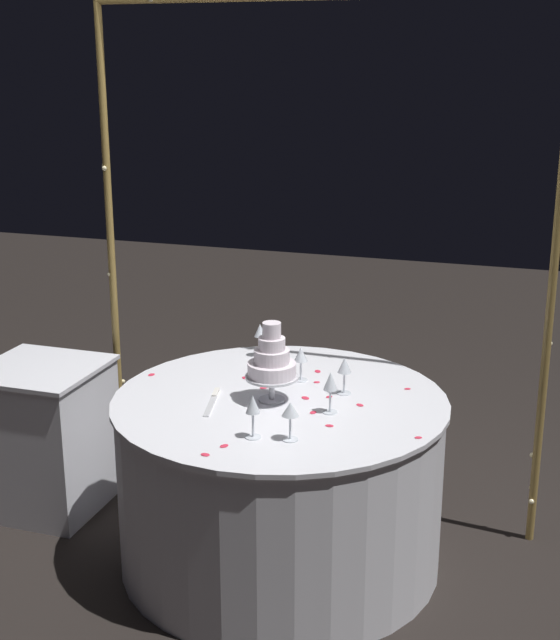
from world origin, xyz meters
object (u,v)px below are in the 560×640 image
(decorative_arch, at_px, (316,194))
(wine_glass_3, at_px, (290,412))
(main_table, at_px, (280,480))
(wine_glass_1, at_px, (344,367))
(wine_glass_5, at_px, (301,356))
(tiered_cake, at_px, (272,362))
(side_table, at_px, (45,436))
(wine_glass_4, at_px, (253,407))
(cake_knife, at_px, (213,400))
(wine_glass_2, at_px, (260,333))
(wine_glass_0, at_px, (330,383))

(decorative_arch, bearing_deg, wine_glass_3, -79.54)
(main_table, xyz_separation_m, wine_glass_1, (0.24, 0.14, 0.49))
(wine_glass_1, relative_size, wine_glass_5, 1.04)
(decorative_arch, distance_m, tiered_cake, 0.81)
(wine_glass_1, bearing_deg, main_table, -149.60)
(decorative_arch, relative_size, side_table, 3.32)
(main_table, bearing_deg, wine_glass_4, -86.30)
(decorative_arch, relative_size, tiered_cake, 7.05)
(tiered_cake, relative_size, wine_glass_3, 2.26)
(wine_glass_3, bearing_deg, cake_knife, 147.73)
(wine_glass_1, relative_size, wine_glass_2, 1.00)
(wine_glass_0, distance_m, wine_glass_1, 0.22)
(wine_glass_2, relative_size, wine_glass_4, 0.94)
(tiered_cake, relative_size, cake_knife, 1.15)
(side_table, xyz_separation_m, wine_glass_5, (1.24, 0.12, 0.50))
(main_table, relative_size, wine_glass_4, 8.28)
(wine_glass_4, bearing_deg, wine_glass_1, 68.63)
(tiered_cake, relative_size, wine_glass_2, 2.12)
(main_table, bearing_deg, decorative_arch, 90.00)
(wine_glass_1, distance_m, wine_glass_3, 0.52)
(decorative_arch, height_order, main_table, decorative_arch)
(cake_knife, bearing_deg, side_table, 166.84)
(main_table, height_order, tiered_cake, tiered_cake)
(wine_glass_3, height_order, wine_glass_4, wine_glass_4)
(side_table, relative_size, wine_glass_2, 4.50)
(wine_glass_0, relative_size, cake_knife, 0.59)
(wine_glass_3, xyz_separation_m, cake_knife, (-0.42, 0.26, -0.11))
(tiered_cake, relative_size, wine_glass_1, 2.12)
(decorative_arch, relative_size, wine_glass_4, 14.01)
(wine_glass_1, bearing_deg, side_table, -178.94)
(tiered_cake, xyz_separation_m, wine_glass_2, (-0.23, 0.52, -0.05))
(wine_glass_2, distance_m, wine_glass_4, 0.93)
(side_table, height_order, wine_glass_2, wine_glass_2)
(main_table, xyz_separation_m, wine_glass_2, (-0.26, 0.49, 0.49))
(main_table, distance_m, cake_knife, 0.47)
(main_table, height_order, wine_glass_0, wine_glass_0)
(decorative_arch, relative_size, wine_glass_0, 13.78)
(side_table, distance_m, wine_glass_0, 1.56)
(decorative_arch, relative_size, main_table, 1.69)
(wine_glass_2, xyz_separation_m, wine_glass_3, (0.42, -0.87, -0.00))
(wine_glass_0, xyz_separation_m, wine_glass_2, (-0.49, 0.57, -0.01))
(side_table, distance_m, wine_glass_4, 1.44)
(wine_glass_2, bearing_deg, wine_glass_5, -42.50)
(main_table, relative_size, cake_knife, 4.79)
(wine_glass_0, xyz_separation_m, wine_glass_3, (-0.07, -0.30, -0.01))
(wine_glass_3, bearing_deg, tiered_cake, 118.45)
(tiered_cake, xyz_separation_m, wine_glass_4, (0.05, -0.37, -0.05))
(tiered_cake, bearing_deg, wine_glass_0, -10.72)
(wine_glass_0, distance_m, cake_knife, 0.51)
(decorative_arch, bearing_deg, tiered_cake, -92.72)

